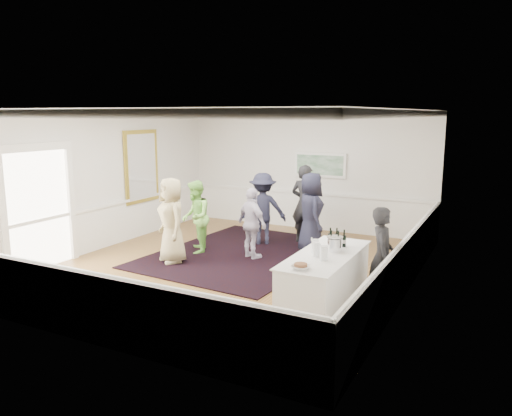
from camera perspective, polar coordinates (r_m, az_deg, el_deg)
The scene contains 23 objects.
floor at distance 10.47m, azimuth -2.50°, elevation -6.67°, with size 8.00×8.00×0.00m, color olive.
ceiling at distance 9.99m, azimuth -2.65°, elevation 11.13°, with size 7.00×8.00×0.02m, color white.
wall_left at distance 12.21m, azimuth -16.99°, elevation 3.08°, with size 0.02×8.00×3.20m, color white.
wall_right at distance 8.92m, azimuth 17.34°, elevation 0.37°, with size 0.02×8.00×3.20m, color white.
wall_back at distance 13.69m, azimuth 5.80°, elevation 4.27°, with size 7.00×0.02×3.20m, color white.
wall_front at distance 6.99m, azimuth -19.12°, elevation -2.51°, with size 7.00×0.02×3.20m, color white.
wainscoting at distance 10.33m, azimuth -2.52°, elevation -4.02°, with size 7.00×8.00×1.00m, color white, non-canonical shape.
mirror at distance 13.12m, azimuth -12.93°, elevation 4.65°, with size 0.05×1.25×1.85m.
doorway at distance 10.93m, azimuth -23.65°, elevation 0.82°, with size 0.10×1.78×2.56m.
landscape_painting at distance 13.48m, azimuth 7.32°, elevation 4.91°, with size 1.44×0.06×0.66m.
area_rug at distance 11.34m, azimuth -1.45°, elevation -5.23°, with size 3.49×4.58×0.02m, color black.
serving_table at distance 8.20m, azimuth 7.86°, elevation -8.30°, with size 0.87×2.30×0.93m.
bartender at distance 8.49m, azimuth 14.22°, elevation -5.37°, with size 0.60×0.39×1.65m, color black.
guest_tan at distance 10.67m, azimuth -9.60°, elevation -1.42°, with size 0.89×0.58×1.82m, color tan.
guest_green at distance 11.37m, azimuth -6.93°, elevation -1.02°, with size 0.80×0.63×1.66m, color #84D153.
guest_lilac at distance 10.82m, azimuth -0.45°, elevation -1.79°, with size 0.92×0.38×1.57m, color silver.
guest_dark_a at distance 12.00m, azimuth 0.78°, elevation -0.11°, with size 1.13×0.65×1.74m, color black.
guest_dark_b at distance 12.15m, azimuth 5.58°, elevation 0.43°, with size 0.70×0.46×1.93m, color black.
guest_navy at distance 11.35m, azimuth 6.30°, elevation -0.57°, with size 0.90×0.58×1.84m, color black.
wine_bottles at distance 8.49m, azimuth 9.14°, elevation -3.33°, with size 0.32×0.27×0.31m.
juice_pitchers at distance 7.87m, azimuth 7.13°, elevation -4.68°, with size 0.37×0.42×0.24m.
ice_bucket at distance 8.20m, azimuth 9.00°, elevation -4.12°, with size 0.26×0.26×0.24m, color silver.
nut_bowl at distance 7.25m, azimuth 5.13°, elevation -6.65°, with size 0.28×0.28×0.07m.
Camera 1 is at (4.98, -8.66, 3.13)m, focal length 35.00 mm.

